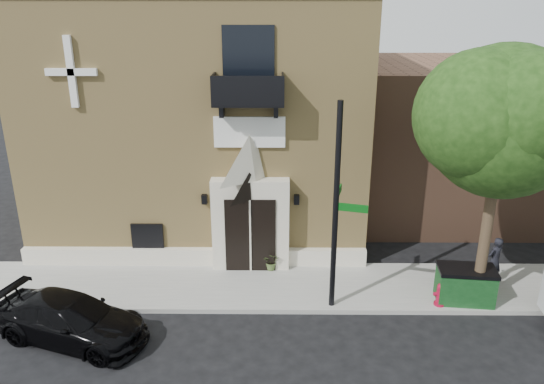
# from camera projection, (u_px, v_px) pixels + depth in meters

# --- Properties ---
(ground) EXTENTS (120.00, 120.00, 0.00)m
(ground) POSITION_uv_depth(u_px,v_px,m) (280.00, 314.00, 15.97)
(ground) COLOR black
(ground) RESTS_ON ground
(sidewalk) EXTENTS (42.00, 3.00, 0.15)m
(sidewalk) POSITION_uv_depth(u_px,v_px,m) (311.00, 287.00, 17.34)
(sidewalk) COLOR gray
(sidewalk) RESTS_ON ground
(church) EXTENTS (12.20, 11.01, 9.30)m
(church) POSITION_uv_depth(u_px,v_px,m) (207.00, 109.00, 21.83)
(church) COLOR tan
(church) RESTS_ON ground
(street_tree_left) EXTENTS (4.97, 4.38, 7.77)m
(street_tree_left) POSITION_uv_depth(u_px,v_px,m) (506.00, 121.00, 14.20)
(street_tree_left) COLOR #38281C
(street_tree_left) RESTS_ON sidewalk
(black_sedan) EXTENTS (4.74, 3.08, 1.28)m
(black_sedan) POSITION_uv_depth(u_px,v_px,m) (71.00, 319.00, 14.61)
(black_sedan) COLOR black
(black_sedan) RESTS_ON ground
(street_sign) EXTENTS (0.97, 1.15, 6.27)m
(street_sign) POSITION_uv_depth(u_px,v_px,m) (336.00, 209.00, 15.12)
(street_sign) COLOR black
(street_sign) RESTS_ON sidewalk
(fire_hydrant) EXTENTS (0.42, 0.34, 0.74)m
(fire_hydrant) POSITION_uv_depth(u_px,v_px,m) (440.00, 294.00, 16.06)
(fire_hydrant) COLOR maroon
(fire_hydrant) RESTS_ON sidewalk
(dumpster) EXTENTS (1.80, 1.15, 1.12)m
(dumpster) POSITION_uv_depth(u_px,v_px,m) (465.00, 284.00, 16.22)
(dumpster) COLOR #0F3815
(dumpster) RESTS_ON sidewalk
(planter) EXTENTS (0.66, 0.59, 0.65)m
(planter) POSITION_uv_depth(u_px,v_px,m) (272.00, 261.00, 18.17)
(planter) COLOR #4D6330
(planter) RESTS_ON sidewalk
(pedestrian_near) EXTENTS (0.69, 0.61, 1.59)m
(pedestrian_near) POSITION_uv_depth(u_px,v_px,m) (495.00, 260.00, 17.23)
(pedestrian_near) COLOR black
(pedestrian_near) RESTS_ON sidewalk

